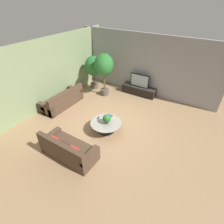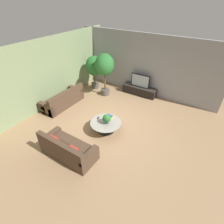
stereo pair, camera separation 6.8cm
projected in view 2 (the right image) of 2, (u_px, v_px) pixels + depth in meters
The scene contains 13 objects.
ground_plane at pixel (110, 123), 7.31m from camera, with size 24.00×24.00×0.00m, color #9E7A56.
back_wall_stone at pixel (146, 65), 8.71m from camera, with size 7.40×0.12×3.00m, color #939399.
side_wall_left at pixel (53, 71), 8.04m from camera, with size 0.12×7.40×3.00m, color gray.
media_console at pixel (139, 90), 9.24m from camera, with size 1.81×0.50×0.44m.
television at pixel (140, 81), 8.93m from camera, with size 1.00×0.13×0.67m.
coffee_table at pixel (106, 125), 6.76m from camera, with size 1.20×1.20×0.41m.
couch_by_wall at pixel (63, 100), 8.29m from camera, with size 0.84×2.09×0.84m.
couch_near_entry at pixel (68, 149), 5.71m from camera, with size 1.88×0.84×0.84m.
potted_palm_tall at pixel (94, 67), 9.29m from camera, with size 0.90×0.90×1.81m.
potted_palm_corner at pixel (105, 66), 8.45m from camera, with size 0.94×0.94×2.17m.
potted_plant_tabletop at pixel (107, 119), 6.53m from camera, with size 0.32×0.32×0.38m.
book_stack at pixel (109, 117), 6.90m from camera, with size 0.25×0.34×0.09m.
remote_black at pixel (98, 118), 6.91m from camera, with size 0.04×0.16×0.02m, color black.
Camera 2 is at (3.18, -4.78, 4.55)m, focal length 28.00 mm.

